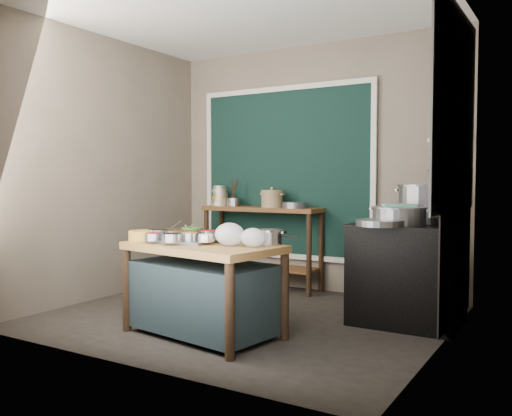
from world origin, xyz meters
The scene contains 31 objects.
floor centered at (0.00, 0.00, -0.01)m, with size 3.50×3.00×0.02m, color black.
back_wall centered at (0.00, 1.51, 1.40)m, with size 3.50×0.02×2.80m, color #75685A.
left_wall centered at (-1.76, 0.00, 1.40)m, with size 0.02×3.00×2.80m, color #75685A.
right_wall centered at (1.76, 0.00, 1.40)m, with size 0.02×3.00×2.80m, color #75685A.
ceiling centered at (0.00, 0.00, 2.81)m, with size 3.50×3.00×0.02m, color #75685A.
curtain_panel centered at (-0.35, 1.47, 1.35)m, with size 2.10×0.02×1.90m, color black.
curtain_frame centered at (-0.35, 1.46, 1.35)m, with size 2.22×0.03×2.02m, color beige, non-canonical shape.
tile_panel centered at (1.74, 0.55, 1.85)m, with size 0.02×1.70×1.70m, color #B2B2AA.
soot_patch centered at (1.74, 0.65, 0.70)m, with size 0.01×1.30×1.30m, color black.
wall_shelf centered at (1.63, 0.85, 1.60)m, with size 0.22×0.70×0.03m, color beige.
prep_table centered at (0.03, -0.65, 0.38)m, with size 1.25×0.72×0.75m, color olive.
back_counter centered at (-0.55, 1.28, 0.47)m, with size 1.45×0.40×0.95m, color brown.
stove_block centered at (1.35, 0.55, 0.42)m, with size 0.90×0.68×0.85m, color black.
stove_top centered at (1.35, 0.55, 0.86)m, with size 0.92×0.69×0.03m, color black.
condiment_tray centered at (-0.18, -0.64, 0.76)m, with size 0.52×0.37×0.02m, color gray.
condiment_bowls centered at (-0.20, -0.61, 0.81)m, with size 0.71×0.54×0.08m.
yellow_basin centered at (-0.52, -0.76, 0.79)m, with size 0.23×0.23×0.09m, color yellow.
saucepan centered at (0.52, -0.43, 0.81)m, with size 0.22×0.22×0.12m, color gray, non-canonical shape.
plastic_bag_a centered at (0.29, -0.66, 0.84)m, with size 0.24×0.21×0.18m, color white.
plastic_bag_b centered at (0.49, -0.64, 0.82)m, with size 0.20×0.17×0.15m, color white.
bowl_stack centered at (-1.12, 1.25, 1.06)m, with size 0.22×0.22×0.25m.
utensil_cup centered at (-0.93, 1.25, 1.00)m, with size 0.17×0.17×0.10m, color gray.
ceramic_crock centered at (-0.39, 1.24, 1.04)m, with size 0.27×0.27×0.18m, color olive, non-canonical shape.
wide_bowl centered at (-0.09, 1.21, 0.98)m, with size 0.27×0.27×0.07m, color gray.
stock_pot centered at (1.42, 0.75, 1.05)m, with size 0.44×0.44×0.35m, color gray, non-canonical shape.
pot_lid centered at (1.58, 0.54, 1.12)m, with size 0.49×0.49×0.02m, color gray.
steamer centered at (1.31, 0.44, 0.96)m, with size 0.48×0.48×0.16m, color gray, non-canonical shape.
green_cloth centered at (1.31, 0.44, 1.05)m, with size 0.27×0.21×0.02m, color #61AA89.
shallow_pan centered at (1.21, 0.23, 0.91)m, with size 0.40×0.40×0.05m, color gray.
shelf_bowl_stack centered at (1.63, 0.76, 1.67)m, with size 0.16×0.16×0.13m.
shelf_bowl_green centered at (1.63, 1.07, 1.64)m, with size 0.15×0.15×0.05m, color gray.
Camera 1 is at (2.64, -4.17, 1.27)m, focal length 38.00 mm.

